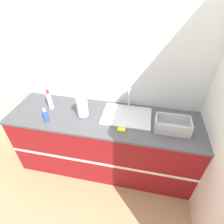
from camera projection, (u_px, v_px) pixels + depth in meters
name	position (u px, v px, depth m)	size (l,w,h in m)	color
ground_plane	(100.00, 183.00, 2.42)	(12.00, 12.00, 0.00)	tan
wall_back	(110.00, 74.00, 2.17)	(4.74, 0.06, 2.60)	silver
wall_right	(223.00, 102.00, 1.69)	(0.06, 2.68, 2.60)	silver
counter_cabinet	(105.00, 143.00, 2.40)	(2.37, 0.70, 0.91)	maroon
sink	(127.00, 115.00, 2.13)	(0.59, 0.42, 0.29)	silver
paper_towel_roll	(82.00, 108.00, 2.07)	(0.13, 0.13, 0.25)	#4C4C51
dish_rack	(172.00, 126.00, 1.91)	(0.38, 0.21, 0.15)	#B7BABF
bottle_white_spray	(50.00, 100.00, 2.20)	(0.06, 0.06, 0.27)	white
bottle_blue	(46.00, 115.00, 2.03)	(0.06, 0.06, 0.17)	#2D56B7
sponge	(121.00, 130.00, 1.93)	(0.09, 0.06, 0.02)	yellow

